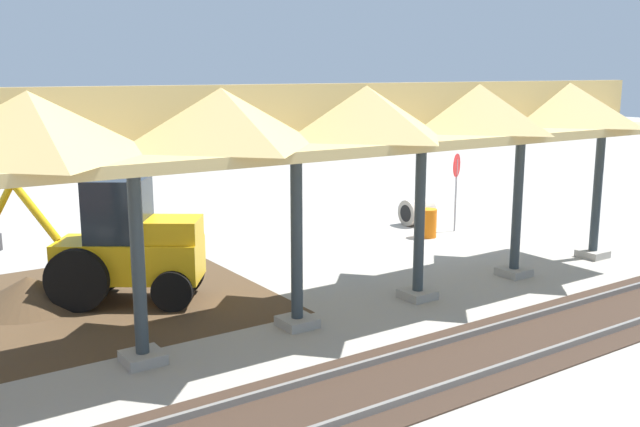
# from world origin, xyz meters

# --- Properties ---
(ground_plane) EXTENTS (120.00, 120.00, 0.00)m
(ground_plane) POSITION_xyz_m (0.00, 0.00, 0.00)
(ground_plane) COLOR #9E998E
(dirt_work_zone) EXTENTS (8.02, 7.00, 0.01)m
(dirt_work_zone) POSITION_xyz_m (10.77, 0.89, 0.00)
(dirt_work_zone) COLOR #4C3823
(dirt_work_zone) RESTS_ON ground
(platform_canopy) EXTENTS (20.88, 3.20, 4.90)m
(platform_canopy) POSITION_xyz_m (7.54, 4.90, 4.16)
(platform_canopy) COLOR #9E998E
(platform_canopy) RESTS_ON ground
(stop_sign) EXTENTS (0.68, 0.40, 2.55)m
(stop_sign) POSITION_xyz_m (-1.47, 0.31, 1.84)
(stop_sign) COLOR gray
(stop_sign) RESTS_ON ground
(backhoe) EXTENTS (4.93, 3.97, 2.82)m
(backhoe) POSITION_xyz_m (9.88, 1.28, 1.26)
(backhoe) COLOR #EAB214
(backhoe) RESTS_ON ground
(dirt_mound) EXTENTS (5.01, 5.01, 1.36)m
(dirt_mound) POSITION_xyz_m (11.79, 0.43, 0.00)
(dirt_mound) COLOR #4C3823
(dirt_mound) RESTS_ON ground
(concrete_pipe) EXTENTS (1.03, 0.95, 0.88)m
(concrete_pipe) POSITION_xyz_m (-1.11, -1.13, 0.44)
(concrete_pipe) COLOR #9E9384
(concrete_pipe) RESTS_ON ground
(traffic_barrel) EXTENTS (0.56, 0.56, 0.90)m
(traffic_barrel) POSITION_xyz_m (-0.15, 0.45, 0.45)
(traffic_barrel) COLOR orange
(traffic_barrel) RESTS_ON ground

